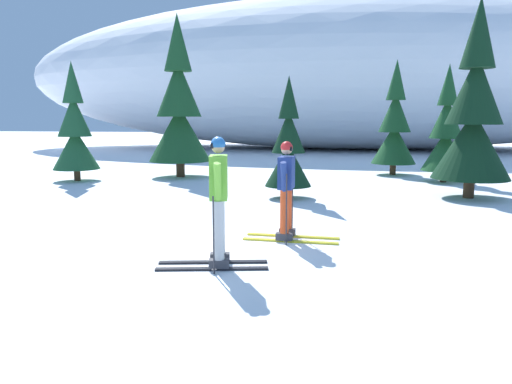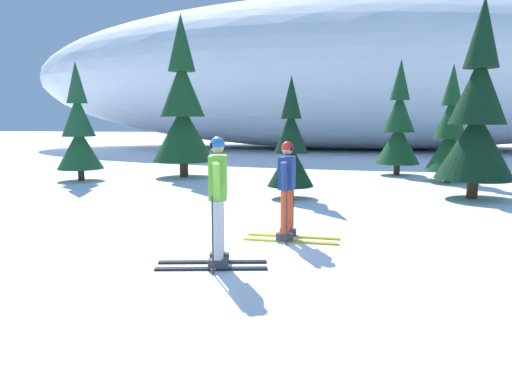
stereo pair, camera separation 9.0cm
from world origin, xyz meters
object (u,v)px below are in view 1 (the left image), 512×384
Objects in this scene: pine_tree_far_right at (446,133)px; skier_lime_jacket at (218,199)px; pine_tree_center_left at (288,148)px; pine_tree_center_right at (395,127)px; pine_tree_left at (179,110)px; pine_tree_far_left at (75,131)px; pine_tree_right at (474,116)px; skier_navy_jacket at (287,188)px.

skier_lime_jacket is at bearing -117.54° from pine_tree_far_right.
pine_tree_center_left is 0.83× the size of pine_tree_far_right.
pine_tree_center_right is at bearing 126.09° from pine_tree_far_right.
pine_tree_left is 1.35× the size of pine_tree_center_right.
pine_tree_far_left is 7.66m from pine_tree_center_left.
skier_lime_jacket is at bearing -94.13° from pine_tree_center_left.
pine_tree_far_right is (5.18, 9.93, 0.62)m from skier_lime_jacket.
skier_lime_jacket is 8.58m from pine_tree_right.
skier_navy_jacket is 6.80m from pine_tree_right.
pine_tree_center_left is at bearing -140.56° from pine_tree_far_right.
skier_navy_jacket is at bearing -41.34° from pine_tree_far_left.
skier_navy_jacket is at bearing -61.23° from pine_tree_left.
pine_tree_right reaches higher than skier_navy_jacket.
skier_lime_jacket is 11.22m from pine_tree_far_right.
pine_tree_far_left is at bearing 172.26° from pine_tree_right.
pine_tree_center_right is 2.35m from pine_tree_far_right.
skier_navy_jacket is at bearing -106.49° from pine_tree_center_right.
pine_tree_far_right is (4.38, 8.25, 0.69)m from skier_navy_jacket.
pine_tree_far_left is 1.03× the size of pine_tree_far_right.
pine_tree_far_left reaches higher than skier_lime_jacket.
pine_tree_far_left is at bearing 129.14° from skier_lime_jacket.
pine_tree_left is (-3.76, 10.00, 1.39)m from skier_lime_jacket.
pine_tree_center_left is 0.76× the size of pine_tree_center_right.
pine_tree_center_left is at bearing -120.14° from pine_tree_center_right.
pine_tree_right is (5.13, 6.78, 1.16)m from skier_lime_jacket.
pine_tree_center_left is (0.44, 6.03, 0.35)m from skier_lime_jacket.
pine_tree_left is at bearing 160.12° from pine_tree_right.
pine_tree_far_left is at bearing -172.77° from pine_tree_far_right.
skier_lime_jacket is at bearing -115.34° from skier_navy_jacket.
skier_lime_jacket is 0.36× the size of pine_tree_right.
pine_tree_center_left is (7.28, -2.38, -0.32)m from pine_tree_far_left.
pine_tree_left is 5.87m from pine_tree_center_left.
pine_tree_left reaches higher than pine_tree_center_left.
pine_tree_right is at bearing -90.84° from pine_tree_far_right.
skier_navy_jacket is 10.20m from pine_tree_far_left.
pine_tree_far_left is 3.54m from pine_tree_left.
skier_lime_jacket is 0.58× the size of pine_tree_center_left.
skier_lime_jacket is 0.48× the size of pine_tree_far_right.
skier_navy_jacket is 0.33× the size of pine_tree_right.
pine_tree_center_left is 4.82m from pine_tree_right.
skier_navy_jacket is 0.54× the size of pine_tree_center_left.
pine_tree_far_right is (8.94, -0.06, -0.77)m from pine_tree_left.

